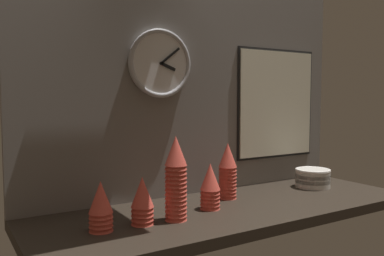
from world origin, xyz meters
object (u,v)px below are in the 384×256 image
object	(u,v)px
bowl_stack_far_right	(313,177)
wall_clock	(160,63)
cup_stack_center	(210,186)
menu_board	(277,104)
cup_stack_far_left	(101,206)
cup_stack_center_right	(228,171)
cup_stack_left	(142,201)
cup_stack_center_left	(176,178)

from	to	relation	value
bowl_stack_far_right	wall_clock	size ratio (longest dim) A/B	0.58
cup_stack_center	menu_board	distance (m)	0.69
cup_stack_far_left	wall_clock	world-z (taller)	wall_clock
cup_stack_center_right	bowl_stack_far_right	size ratio (longest dim) A/B	1.44
wall_clock	cup_stack_left	bearing A→B (deg)	-127.86
cup_stack_center_right	bowl_stack_far_right	world-z (taller)	cup_stack_center_right
bowl_stack_far_right	cup_stack_center	bearing A→B (deg)	-174.64
menu_board	cup_stack_center	bearing A→B (deg)	-156.76
cup_stack_far_left	cup_stack_left	distance (m)	0.14
cup_stack_left	cup_stack_center_left	distance (m)	0.14
wall_clock	menu_board	xyz separation A→B (m)	(0.66, 0.01, -0.17)
cup_stack_center	bowl_stack_far_right	bearing A→B (deg)	5.36
wall_clock	cup_stack_center_left	bearing A→B (deg)	-107.43
bowl_stack_far_right	wall_clock	bearing A→B (deg)	166.43
cup_stack_center_right	cup_stack_center	size ratio (longest dim) A/B	1.33
wall_clock	menu_board	world-z (taller)	wall_clock
cup_stack_left	wall_clock	size ratio (longest dim) A/B	0.57
cup_stack_far_left	menu_board	xyz separation A→B (m)	(1.02, 0.28, 0.32)
cup_stack_center	menu_board	xyz separation A→B (m)	(0.57, 0.24, 0.31)
cup_stack_center_left	cup_stack_center	xyz separation A→B (m)	(0.18, 0.05, -0.06)
cup_stack_center_right	cup_stack_center	world-z (taller)	cup_stack_center_right
cup_stack_far_left	cup_stack_center_left	size ratio (longest dim) A/B	0.55
bowl_stack_far_right	cup_stack_center_left	bearing A→B (deg)	-172.08
cup_stack_far_left	wall_clock	distance (m)	0.66
cup_stack_center_right	cup_stack_far_left	bearing A→B (deg)	-167.81
cup_stack_left	cup_stack_center_right	distance (m)	0.48
cup_stack_center_right	wall_clock	xyz separation A→B (m)	(-0.25, 0.14, 0.45)
cup_stack_far_left	cup_stack_center_right	size ratio (longest dim) A/B	0.69
cup_stack_far_left	cup_stack_center_left	world-z (taller)	cup_stack_center_left
cup_stack_left	cup_stack_center	size ratio (longest dim) A/B	0.92
cup_stack_far_left	wall_clock	xyz separation A→B (m)	(0.36, 0.27, 0.49)
cup_stack_far_left	cup_stack_left	xyz separation A→B (m)	(0.14, -0.01, 0.00)
bowl_stack_far_right	cup_stack_left	bearing A→B (deg)	-174.15
cup_stack_center_right	wall_clock	distance (m)	0.53
cup_stack_center_left	bowl_stack_far_right	size ratio (longest dim) A/B	1.80
cup_stack_center_left	menu_board	distance (m)	0.85
cup_stack_left	cup_stack_center	bearing A→B (deg)	6.87
cup_stack_center_left	menu_board	world-z (taller)	menu_board
cup_stack_left	bowl_stack_far_right	size ratio (longest dim) A/B	0.99
menu_board	bowl_stack_far_right	bearing A→B (deg)	-70.01
cup_stack_far_left	cup_stack_center	size ratio (longest dim) A/B	0.92
cup_stack_left	cup_stack_center_left	bearing A→B (deg)	-8.38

